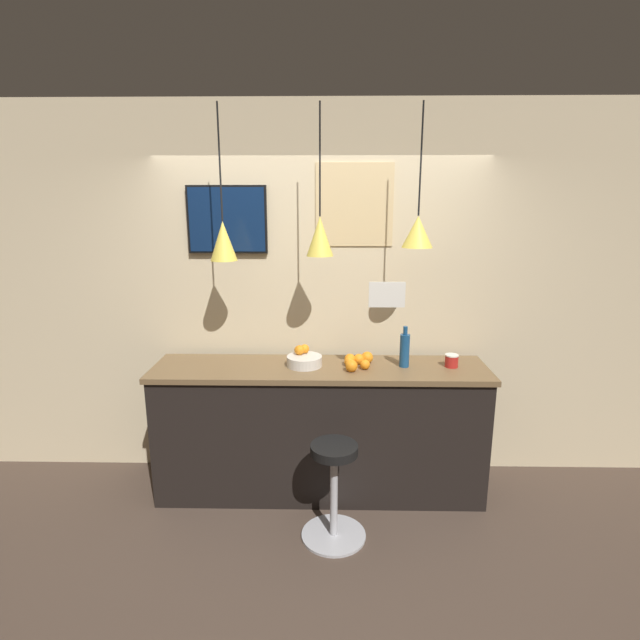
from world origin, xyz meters
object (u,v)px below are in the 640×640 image
bar_stool (334,484)px  spread_jar (452,361)px  juice_bottle (405,350)px  mounted_tv (227,220)px  fruit_bowl (304,359)px

bar_stool → spread_jar: (0.85, 0.57, 0.66)m
juice_bottle → bar_stool: bearing=-131.9°
juice_bottle → spread_jar: 0.35m
juice_bottle → mounted_tv: size_ratio=0.51×
juice_bottle → mounted_tv: bearing=166.0°
bar_stool → fruit_bowl: (-0.22, 0.58, 0.66)m
mounted_tv → bar_stool: bearing=-48.1°
bar_stool → juice_bottle: juice_bottle is taller
fruit_bowl → juice_bottle: 0.74m
bar_stool → spread_jar: bearing=33.6°
juice_bottle → mounted_tv: 1.63m
fruit_bowl → juice_bottle: bearing=-0.6°
bar_stool → mounted_tv: size_ratio=1.12×
juice_bottle → spread_jar: bearing=-0.0°
fruit_bowl → juice_bottle: juice_bottle is taller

